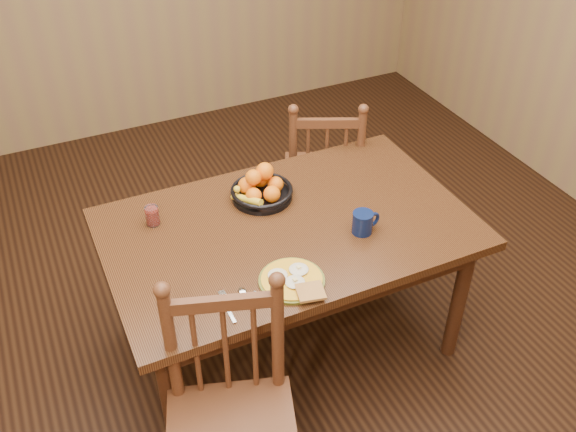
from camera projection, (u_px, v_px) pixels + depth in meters
name	position (u px, v px, depth m)	size (l,w,h in m)	color
room	(288.00, 102.00, 2.46)	(4.52, 5.02, 2.72)	black
dining_table	(288.00, 240.00, 2.87)	(1.60, 1.00, 0.75)	black
chair_far	(324.00, 174.00, 3.65)	(0.57, 0.56, 0.96)	#442314
chair_near	(231.00, 421.00, 2.32)	(0.58, 0.57, 1.03)	#442314
breakfast_plate	(293.00, 280.00, 2.52)	(0.26, 0.30, 0.04)	#59601E
fork	(226.00, 305.00, 2.43)	(0.03, 0.18, 0.00)	silver
spoon	(246.00, 295.00, 2.47)	(0.07, 0.15, 0.01)	silver
coffee_mug	(363.00, 222.00, 2.76)	(0.13, 0.09, 0.10)	#0A163C
juice_glass	(152.00, 216.00, 2.80)	(0.06, 0.06, 0.09)	silver
fruit_bowl	(261.00, 189.00, 2.95)	(0.29, 0.29, 0.17)	black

